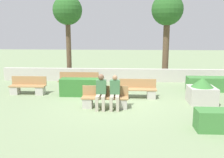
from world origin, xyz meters
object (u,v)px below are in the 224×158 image
(person_seated_woman, at_px, (115,91))
(tree_center_left, at_px, (167,12))
(person_seated_man, at_px, (101,90))
(tree_leftmost, at_px, (68,12))
(bench_right_side, at_px, (79,82))
(bench_left_side, at_px, (28,88))
(planter_corner_left, at_px, (202,91))
(bench_front, at_px, (105,100))
(bench_back, at_px, (138,91))

(person_seated_woman, distance_m, tree_center_left, 7.71)
(person_seated_man, height_order, tree_leftmost, tree_leftmost)
(person_seated_man, bearing_deg, person_seated_woman, -0.69)
(person_seated_woman, bearing_deg, tree_leftmost, 117.09)
(bench_right_side, bearing_deg, bench_left_side, -147.28)
(person_seated_man, height_order, planter_corner_left, person_seated_man)
(bench_right_side, height_order, tree_leftmost, tree_leftmost)
(person_seated_woman, bearing_deg, bench_front, 159.77)
(bench_right_side, height_order, tree_center_left, tree_center_left)
(bench_right_side, bearing_deg, tree_center_left, 32.52)
(tree_center_left, bearing_deg, bench_back, -111.79)
(bench_front, distance_m, planter_corner_left, 4.01)
(bench_front, height_order, bench_right_side, same)
(bench_front, xyz_separation_m, planter_corner_left, (3.91, 0.84, 0.18))
(bench_front, xyz_separation_m, tree_leftmost, (-2.77, 6.02, 3.73))
(tree_leftmost, bearing_deg, planter_corner_left, -37.75)
(bench_front, height_order, tree_center_left, tree_center_left)
(bench_back, distance_m, person_seated_woman, 1.92)
(bench_left_side, xyz_separation_m, bench_back, (5.12, -0.39, -0.00))
(bench_back, bearing_deg, tree_leftmost, 122.49)
(planter_corner_left, bearing_deg, bench_left_side, 172.39)
(tree_leftmost, bearing_deg, person_seated_man, -66.91)
(bench_front, bearing_deg, tree_center_left, 62.71)
(bench_front, height_order, planter_corner_left, planter_corner_left)
(bench_right_side, xyz_separation_m, person_seated_man, (1.51, -3.35, 0.41))
(bench_front, xyz_separation_m, tree_center_left, (3.21, 6.22, 3.71))
(bench_left_side, distance_m, person_seated_man, 4.20)
(planter_corner_left, bearing_deg, person_seated_woman, -164.41)
(bench_right_side, relative_size, person_seated_woman, 1.60)
(planter_corner_left, bearing_deg, bench_right_side, 156.94)
(bench_left_side, relative_size, bench_right_side, 0.81)
(bench_left_side, relative_size, tree_center_left, 0.33)
(tree_leftmost, bearing_deg, bench_right_side, -68.33)
(bench_front, bearing_deg, bench_right_side, 117.23)
(person_seated_man, distance_m, tree_leftmost, 7.46)
(bench_back, height_order, planter_corner_left, planter_corner_left)
(tree_leftmost, bearing_deg, person_seated_woman, -62.91)
(bench_front, relative_size, planter_corner_left, 1.68)
(bench_right_side, distance_m, bench_back, 3.43)
(bench_front, bearing_deg, tree_leftmost, 114.70)
(tree_center_left, bearing_deg, person_seated_woman, -113.96)
(person_seated_man, relative_size, tree_center_left, 0.26)
(bench_left_side, height_order, tree_center_left, tree_center_left)
(bench_right_side, bearing_deg, planter_corner_left, -22.25)
(bench_front, height_order, person_seated_woman, person_seated_woman)
(bench_left_side, distance_m, tree_leftmost, 5.67)
(person_seated_woman, bearing_deg, planter_corner_left, 15.59)
(bench_right_side, relative_size, planter_corner_left, 1.92)
(planter_corner_left, bearing_deg, tree_center_left, 97.48)
(bench_right_side, height_order, person_seated_man, person_seated_man)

